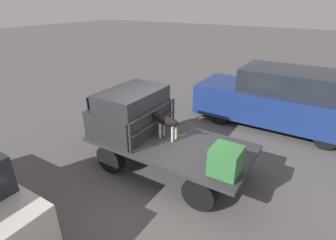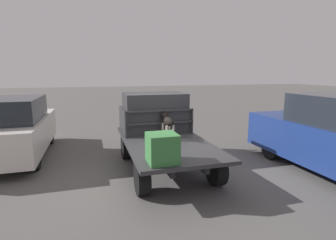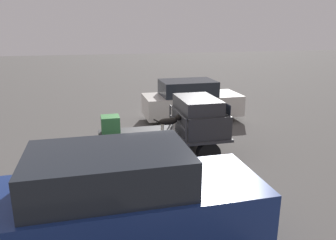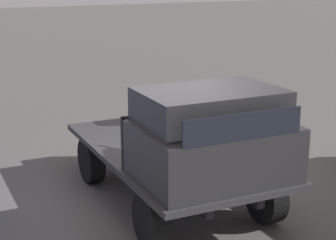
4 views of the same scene
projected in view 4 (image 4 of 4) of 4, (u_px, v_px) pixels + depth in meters
name	position (u px, v px, depth m)	size (l,w,h in m)	color
ground_plane	(171.00, 199.00, 8.15)	(80.00, 80.00, 0.00)	#514F4C
flatbed_truck	(171.00, 163.00, 8.00)	(3.80, 1.96, 0.76)	black
truck_cab	(212.00, 137.00, 6.79)	(1.32, 1.84, 1.09)	#28282B
truck_headboard	(186.00, 126.00, 7.42)	(0.04, 1.84, 0.70)	#2D2D30
dog	(171.00, 125.00, 7.59)	(0.92, 0.23, 0.68)	beige
cargo_crate	(158.00, 104.00, 9.40)	(0.55, 0.55, 0.55)	#337038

